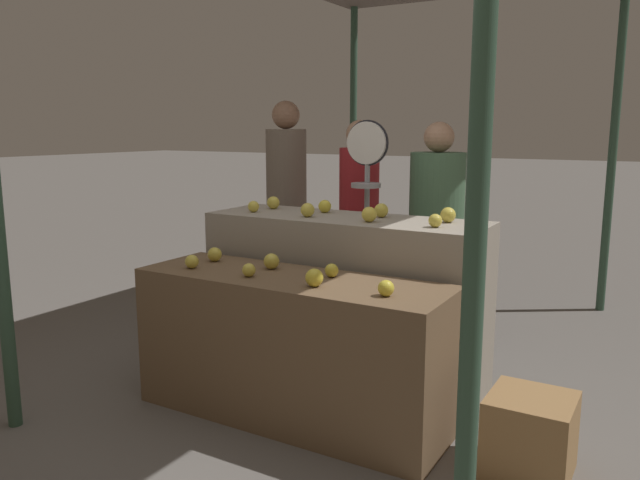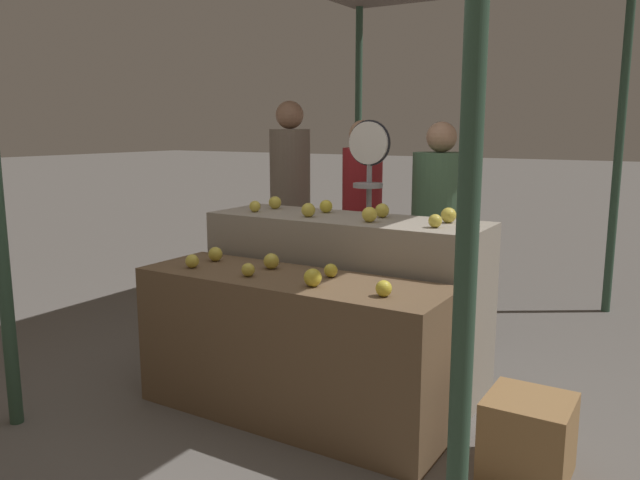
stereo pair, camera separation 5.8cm
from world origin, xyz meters
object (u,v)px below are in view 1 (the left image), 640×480
(person_customer_right, at_px, (359,207))
(person_vendor_at_scale, at_px, (436,221))
(wooden_crate_side, at_px, (530,435))
(produce_scale, at_px, (366,184))
(person_customer_left, at_px, (286,190))

(person_customer_right, bearing_deg, person_vendor_at_scale, 144.01)
(person_customer_right, distance_m, wooden_crate_side, 2.44)
(person_vendor_at_scale, bearing_deg, wooden_crate_side, 124.01)
(produce_scale, relative_size, person_vendor_at_scale, 1.01)
(person_customer_left, distance_m, person_customer_right, 0.74)
(person_customer_left, bearing_deg, person_customer_right, 170.23)
(produce_scale, bearing_deg, person_vendor_at_scale, 43.95)
(produce_scale, xyz_separation_m, person_customer_left, (-1.06, 0.62, -0.14))
(person_customer_right, xyz_separation_m, wooden_crate_side, (1.68, -1.60, -0.75))
(person_vendor_at_scale, relative_size, person_customer_right, 0.99)
(person_customer_left, relative_size, person_customer_right, 1.10)
(person_customer_right, bearing_deg, person_customer_left, -27.06)
(produce_scale, relative_size, person_customer_left, 0.90)
(person_vendor_at_scale, distance_m, person_customer_left, 1.46)
(produce_scale, distance_m, person_vendor_at_scale, 0.58)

